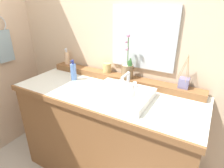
% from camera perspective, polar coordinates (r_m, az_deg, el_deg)
% --- Properties ---
extents(wall_back, '(3.21, 0.20, 2.55)m').
position_cam_1_polar(wall_back, '(1.74, 5.40, 15.24)').
color(wall_back, beige).
rests_on(wall_back, ground).
extents(vanity_cabinet, '(1.52, 0.62, 0.88)m').
position_cam_1_polar(vanity_cabinet, '(1.74, -1.58, -15.10)').
color(vanity_cabinet, brown).
rests_on(vanity_cabinet, ground).
extents(back_ledge, '(1.44, 0.11, 0.06)m').
position_cam_1_polar(back_ledge, '(1.68, 2.42, 1.79)').
color(back_ledge, brown).
rests_on(back_ledge, vanity_cabinet).
extents(sink_basin, '(0.44, 0.37, 0.28)m').
position_cam_1_polar(sink_basin, '(1.38, 2.39, -3.68)').
color(sink_basin, white).
rests_on(sink_basin, vanity_cabinet).
extents(soap_bar, '(0.07, 0.04, 0.02)m').
position_cam_1_polar(soap_bar, '(1.50, 0.32, 0.68)').
color(soap_bar, beige).
rests_on(soap_bar, sink_basin).
extents(potted_plant, '(0.10, 0.10, 0.37)m').
position_cam_1_polar(potted_plant, '(1.60, 4.70, 4.51)').
color(potted_plant, brown).
rests_on(potted_plant, back_ledge).
extents(soap_dispenser, '(0.05, 0.05, 0.17)m').
position_cam_1_polar(soap_dispenser, '(2.02, -13.50, 7.81)').
color(soap_dispenser, '#E0B58B').
rests_on(soap_dispenser, back_ledge).
extents(tumbler_cup, '(0.08, 0.08, 0.09)m').
position_cam_1_polar(tumbler_cup, '(1.74, -1.51, 4.97)').
color(tumbler_cup, tan).
rests_on(tumbler_cup, back_ledge).
extents(reed_diffuser, '(0.09, 0.09, 0.26)m').
position_cam_1_polar(reed_diffuser, '(1.52, 21.00, 0.40)').
color(reed_diffuser, slate).
rests_on(reed_diffuser, back_ledge).
extents(lotion_bottle, '(0.05, 0.06, 0.19)m').
position_cam_1_polar(lotion_bottle, '(1.73, -11.61, 3.73)').
color(lotion_bottle, '#557AB8').
rests_on(lotion_bottle, vanity_cabinet).
extents(mirror, '(0.55, 0.02, 0.50)m').
position_cam_1_polar(mirror, '(1.57, 9.35, 13.57)').
color(mirror, silver).
extents(hand_towel, '(0.02, 0.16, 0.31)m').
position_cam_1_polar(hand_towel, '(2.21, -29.81, 9.87)').
color(hand_towel, '#8DA5AE').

